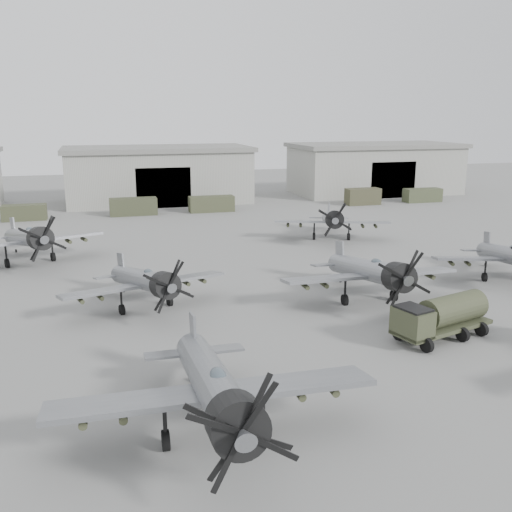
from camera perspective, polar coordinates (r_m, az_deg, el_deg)
The scene contains 15 objects.
ground at distance 34.41m, azimuth 2.26°, elevation -9.42°, with size 220.00×220.00×0.00m, color slate.
hangar_center at distance 92.94m, azimuth -9.76°, elevation 8.07°, with size 29.00×14.80×8.70m.
hangar_right at distance 104.10m, azimuth 11.75°, elevation 8.60°, with size 29.00×14.80×8.70m.
support_truck_2 at distance 81.49m, azimuth -22.15°, elevation 4.05°, with size 5.60×2.20×2.06m, color #3A3E28.
support_truck_3 at distance 81.11m, azimuth -12.16°, elevation 4.85°, with size 6.43×2.20×2.39m, color #383C27.
support_truck_4 at distance 82.54m, azimuth -4.48°, elevation 5.22°, with size 6.43×2.20×2.22m, color #3D402A.
support_truck_6 at distance 90.26m, azimuth 10.63°, elevation 5.87°, with size 5.34×2.20×2.51m, color #3C3C27.
support_truck_7 at distance 95.39m, azimuth 16.30°, elevation 5.86°, with size 6.05×2.20×2.13m, color #3D442C.
aircraft_near_1 at distance 24.43m, azimuth -4.10°, elevation -13.12°, with size 13.98×12.58×5.61m.
aircraft_mid_1 at distance 41.12m, azimuth -10.96°, elevation -2.49°, with size 12.00×10.80×4.79m.
aircraft_mid_2 at distance 42.71m, azimuth 11.51°, elevation -1.56°, with size 13.23×11.90×5.32m.
aircraft_mid_3 at distance 51.76m, azimuth 24.04°, elevation -0.01°, with size 12.19×10.97×4.89m.
aircraft_far_0 at distance 56.78m, azimuth -21.77°, elevation 1.65°, with size 13.68×12.33×5.50m.
aircraft_far_1 at distance 63.84m, azimuth 7.60°, elevation 3.65°, with size 12.69×11.44×5.11m.
fuel_tanker at distance 37.49m, azimuth 18.07°, elevation -5.61°, with size 7.28×4.46×2.67m.
Camera 1 is at (-9.91, -29.98, 13.68)m, focal length 40.00 mm.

